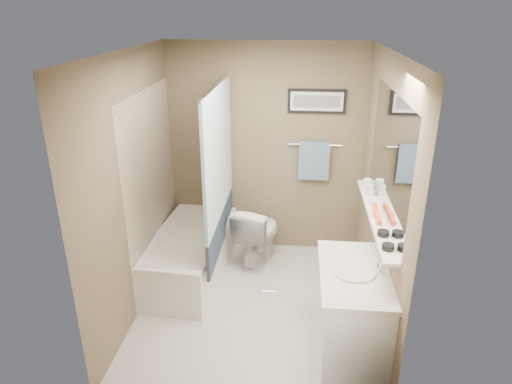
# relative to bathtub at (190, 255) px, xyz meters

# --- Properties ---
(ground) EXTENTS (2.50, 2.50, 0.00)m
(ground) POSITION_rel_bathtub_xyz_m (0.75, -0.49, -0.25)
(ground) COLOR beige
(ground) RESTS_ON ground
(ceiling) EXTENTS (2.20, 2.50, 0.04)m
(ceiling) POSITION_rel_bathtub_xyz_m (0.75, -0.49, 2.13)
(ceiling) COLOR silver
(ceiling) RESTS_ON wall_back
(wall_back) EXTENTS (2.20, 0.04, 2.40)m
(wall_back) POSITION_rel_bathtub_xyz_m (0.75, 0.74, 0.95)
(wall_back) COLOR brown
(wall_back) RESTS_ON ground
(wall_front) EXTENTS (2.20, 0.04, 2.40)m
(wall_front) POSITION_rel_bathtub_xyz_m (0.75, -1.72, 0.95)
(wall_front) COLOR brown
(wall_front) RESTS_ON ground
(wall_left) EXTENTS (0.04, 2.50, 2.40)m
(wall_left) POSITION_rel_bathtub_xyz_m (-0.33, -0.49, 0.95)
(wall_left) COLOR brown
(wall_left) RESTS_ON ground
(wall_right) EXTENTS (0.04, 2.50, 2.40)m
(wall_right) POSITION_rel_bathtub_xyz_m (1.83, -0.49, 0.95)
(wall_right) COLOR brown
(wall_right) RESTS_ON ground
(tile_surround) EXTENTS (0.02, 1.55, 2.00)m
(tile_surround) POSITION_rel_bathtub_xyz_m (-0.34, 0.01, 0.75)
(tile_surround) COLOR #BDA98F
(tile_surround) RESTS_ON wall_left
(curtain_rod) EXTENTS (0.02, 1.55, 0.02)m
(curtain_rod) POSITION_rel_bathtub_xyz_m (0.35, 0.01, 1.80)
(curtain_rod) COLOR silver
(curtain_rod) RESTS_ON wall_left
(curtain_upper) EXTENTS (0.03, 1.45, 1.28)m
(curtain_upper) POSITION_rel_bathtub_xyz_m (0.35, 0.01, 1.15)
(curtain_upper) COLOR white
(curtain_upper) RESTS_ON curtain_rod
(curtain_lower) EXTENTS (0.03, 1.45, 0.36)m
(curtain_lower) POSITION_rel_bathtub_xyz_m (0.35, 0.01, 0.33)
(curtain_lower) COLOR #2A3A4E
(curtain_lower) RESTS_ON curtain_rod
(mirror) EXTENTS (0.02, 1.60, 1.00)m
(mirror) POSITION_rel_bathtub_xyz_m (1.84, -0.64, 1.37)
(mirror) COLOR silver
(mirror) RESTS_ON wall_right
(shelf) EXTENTS (0.12, 1.60, 0.03)m
(shelf) POSITION_rel_bathtub_xyz_m (1.79, -0.64, 0.85)
(shelf) COLOR silver
(shelf) RESTS_ON wall_right
(towel_bar) EXTENTS (0.60, 0.02, 0.02)m
(towel_bar) POSITION_rel_bathtub_xyz_m (1.30, 0.72, 1.05)
(towel_bar) COLOR silver
(towel_bar) RESTS_ON wall_back
(towel) EXTENTS (0.34, 0.05, 0.44)m
(towel) POSITION_rel_bathtub_xyz_m (1.30, 0.70, 0.87)
(towel) COLOR #87ACC4
(towel) RESTS_ON towel_bar
(art_frame) EXTENTS (0.62, 0.02, 0.26)m
(art_frame) POSITION_rel_bathtub_xyz_m (1.30, 0.74, 1.53)
(art_frame) COLOR black
(art_frame) RESTS_ON wall_back
(art_mat) EXTENTS (0.56, 0.00, 0.20)m
(art_mat) POSITION_rel_bathtub_xyz_m (1.30, 0.73, 1.53)
(art_mat) COLOR white
(art_mat) RESTS_ON art_frame
(art_image) EXTENTS (0.50, 0.00, 0.13)m
(art_image) POSITION_rel_bathtub_xyz_m (1.30, 0.72, 1.53)
(art_image) COLOR #595959
(art_image) RESTS_ON art_mat
(door) EXTENTS (0.80, 0.02, 2.00)m
(door) POSITION_rel_bathtub_xyz_m (1.30, -1.73, 0.75)
(door) COLOR silver
(door) RESTS_ON wall_front
(door_handle) EXTENTS (0.10, 0.02, 0.02)m
(door_handle) POSITION_rel_bathtub_xyz_m (0.97, -1.68, 0.75)
(door_handle) COLOR silver
(door_handle) RESTS_ON door
(bathtub) EXTENTS (0.82, 1.55, 0.50)m
(bathtub) POSITION_rel_bathtub_xyz_m (0.00, 0.00, 0.00)
(bathtub) COLOR white
(bathtub) RESTS_ON ground
(tub_rim) EXTENTS (0.56, 1.36, 0.02)m
(tub_rim) POSITION_rel_bathtub_xyz_m (-0.00, -0.00, 0.25)
(tub_rim) COLOR white
(tub_rim) RESTS_ON bathtub
(toilet) EXTENTS (0.58, 0.77, 0.70)m
(toilet) POSITION_rel_bathtub_xyz_m (0.70, 0.37, 0.10)
(toilet) COLOR silver
(toilet) RESTS_ON ground
(vanity) EXTENTS (0.51, 0.90, 0.80)m
(vanity) POSITION_rel_bathtub_xyz_m (1.60, -1.12, 0.15)
(vanity) COLOR white
(vanity) RESTS_ON ground
(countertop) EXTENTS (0.54, 0.96, 0.04)m
(countertop) POSITION_rel_bathtub_xyz_m (1.59, -1.12, 0.57)
(countertop) COLOR beige
(countertop) RESTS_ON vanity
(sink_basin) EXTENTS (0.34, 0.34, 0.01)m
(sink_basin) POSITION_rel_bathtub_xyz_m (1.58, -1.12, 0.60)
(sink_basin) COLOR silver
(sink_basin) RESTS_ON countertop
(faucet_spout) EXTENTS (0.02, 0.02, 0.10)m
(faucet_spout) POSITION_rel_bathtub_xyz_m (1.78, -1.12, 0.64)
(faucet_spout) COLOR white
(faucet_spout) RESTS_ON countertop
(faucet_knob) EXTENTS (0.05, 0.05, 0.05)m
(faucet_knob) POSITION_rel_bathtub_xyz_m (1.78, -1.02, 0.62)
(faucet_knob) COLOR silver
(faucet_knob) RESTS_ON countertop
(candle_bowl_near) EXTENTS (0.09, 0.09, 0.04)m
(candle_bowl_near) POSITION_rel_bathtub_xyz_m (1.79, -1.24, 0.89)
(candle_bowl_near) COLOR black
(candle_bowl_near) RESTS_ON shelf
(candle_bowl_far) EXTENTS (0.09, 0.09, 0.04)m
(candle_bowl_far) POSITION_rel_bathtub_xyz_m (1.79, -1.03, 0.89)
(candle_bowl_far) COLOR black
(candle_bowl_far) RESTS_ON shelf
(hair_brush_front) EXTENTS (0.04, 0.22, 0.04)m
(hair_brush_front) POSITION_rel_bathtub_xyz_m (1.79, -0.75, 0.89)
(hair_brush_front) COLOR #EF5221
(hair_brush_front) RESTS_ON shelf
(hair_brush_back) EXTENTS (0.06, 0.22, 0.04)m
(hair_brush_back) POSITION_rel_bathtub_xyz_m (1.79, -0.60, 0.89)
(hair_brush_back) COLOR #F05422
(hair_brush_back) RESTS_ON shelf
(pink_comb) EXTENTS (0.04, 0.16, 0.01)m
(pink_comb) POSITION_rel_bathtub_xyz_m (1.79, -0.43, 0.87)
(pink_comb) COLOR pink
(pink_comb) RESTS_ON shelf
(glass_jar) EXTENTS (0.08, 0.08, 0.10)m
(glass_jar) POSITION_rel_bathtub_xyz_m (1.79, -0.08, 0.92)
(glass_jar) COLOR silver
(glass_jar) RESTS_ON shelf
(soap_bottle) EXTENTS (0.07, 0.07, 0.14)m
(soap_bottle) POSITION_rel_bathtub_xyz_m (1.79, -0.22, 0.94)
(soap_bottle) COLOR #999999
(soap_bottle) RESTS_ON shelf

